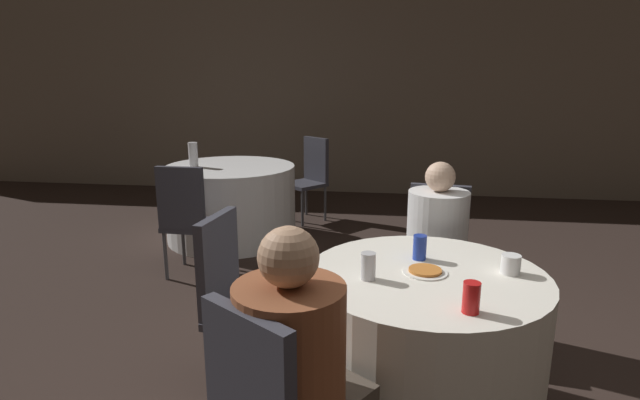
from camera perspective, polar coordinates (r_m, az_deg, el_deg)
name	(u,v)px	position (r m, az deg, el deg)	size (l,w,h in m)	color
wall_back	(394,93)	(7.04, 8.45, 11.99)	(16.00, 0.06, 2.80)	gray
table_near	(423,347)	(2.51, 11.67, -16.17)	(1.10, 1.10, 0.75)	white
table_far	(231,202)	(5.16, -10.11, -0.26)	(1.30, 1.30, 0.75)	white
chair_near_north	(437,247)	(3.32, 13.20, -5.21)	(0.45, 0.46, 0.95)	#383842
chair_near_west	(234,290)	(2.65, -9.82, -10.07)	(0.45, 0.45, 0.95)	#383842
chair_far_south	(186,213)	(4.16, -15.06, -1.45)	(0.41, 0.41, 0.95)	#383842
chair_far_northeast	(311,172)	(5.73, -1.07, 3.21)	(0.56, 0.56, 0.95)	#383842
person_floral_shirt	(303,379)	(1.84, -1.98, -19.80)	(0.49, 0.51, 1.17)	#4C4238
person_white_shirt	(435,251)	(3.16, 13.06, -5.66)	(0.40, 0.52, 1.13)	black
pizza_plate_near	(425,271)	(2.35, 11.92, -7.95)	(0.20, 0.20, 0.02)	white
soda_can_silver	(368,266)	(2.22, 5.53, -7.53)	(0.07, 0.07, 0.12)	silver
soda_can_blue	(420,247)	(2.49, 11.33, -5.33)	(0.07, 0.07, 0.12)	#1E38A5
soda_can_red	(471,298)	(2.00, 16.90, -10.62)	(0.07, 0.07, 0.12)	red
cup_near	(511,264)	(2.43, 20.96, -6.88)	(0.09, 0.09, 0.09)	white
bottle_far	(193,155)	(5.08, -14.29, 5.04)	(0.09, 0.09, 0.24)	white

